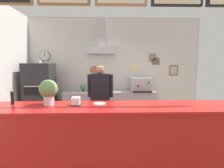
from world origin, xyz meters
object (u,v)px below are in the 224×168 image
at_px(pizza_oven, 40,94).
at_px(potted_oregano, 102,87).
at_px(basil_vase, 49,91).
at_px(pepper_grinder, 12,97).
at_px(espresso_machine, 141,85).
at_px(potted_thyme, 83,87).
at_px(shop_worker, 100,100).
at_px(condiment_plate, 100,104).
at_px(napkin_holder, 76,101).

xyz_separation_m(pizza_oven, potted_oregano, (1.69, 0.29, 0.16)).
bearing_deg(basil_vase, pepper_grinder, 176.37).
xyz_separation_m(espresso_machine, potted_thyme, (-1.70, 0.00, -0.07)).
height_order(potted_thyme, pepper_grinder, pepper_grinder).
relative_size(pepper_grinder, basil_vase, 0.60).
distance_m(shop_worker, potted_thyme, 1.34).
bearing_deg(condiment_plate, pepper_grinder, 179.65).
xyz_separation_m(potted_thyme, condiment_plate, (0.58, -2.37, 0.06)).
bearing_deg(espresso_machine, potted_oregano, 179.15).
height_order(potted_oregano, pepper_grinder, pepper_grinder).
height_order(pizza_oven, napkin_holder, pizza_oven).
distance_m(pizza_oven, potted_thyme, 1.19).
bearing_deg(potted_thyme, espresso_machine, -0.04).
relative_size(pepper_grinder, condiment_plate, 1.23).
bearing_deg(basil_vase, shop_worker, 58.16).
relative_size(pizza_oven, potted_oregano, 7.76).
xyz_separation_m(potted_oregano, condiment_plate, (0.04, -2.38, 0.05)).
height_order(pizza_oven, potted_thyme, pizza_oven).
distance_m(potted_thyme, napkin_holder, 2.44).
relative_size(potted_thyme, pepper_grinder, 0.94).
relative_size(espresso_machine, napkin_holder, 3.93).
height_order(shop_worker, potted_thyme, shop_worker).
height_order(condiment_plate, basil_vase, basil_vase).
xyz_separation_m(potted_oregano, potted_thyme, (-0.54, -0.02, -0.01)).
relative_size(napkin_holder, basil_vase, 0.40).
bearing_deg(shop_worker, potted_thyme, -60.76).
bearing_deg(shop_worker, potted_oregano, -84.71).
xyz_separation_m(shop_worker, condiment_plate, (0.03, -1.16, 0.18)).
bearing_deg(shop_worker, pepper_grinder, 46.19).
relative_size(potted_oregano, pepper_grinder, 1.00).
bearing_deg(pizza_oven, basil_vase, -65.53).
distance_m(potted_oregano, pepper_grinder, 2.71).
height_order(potted_oregano, potted_thyme, potted_oregano).
height_order(espresso_machine, pepper_grinder, pepper_grinder).
bearing_deg(shop_worker, espresso_machine, -128.74).
height_order(shop_worker, condiment_plate, shop_worker).
relative_size(potted_oregano, potted_thyme, 1.06).
distance_m(espresso_machine, potted_thyme, 1.70).
xyz_separation_m(pizza_oven, basil_vase, (0.97, -2.12, 0.42)).
relative_size(potted_oregano, condiment_plate, 1.23).
relative_size(pizza_oven, potted_thyme, 8.24).
bearing_deg(condiment_plate, napkin_holder, -170.22).
xyz_separation_m(espresso_machine, napkin_holder, (-1.47, -2.43, 0.03)).
relative_size(condiment_plate, basil_vase, 0.49).
bearing_deg(condiment_plate, pizza_oven, 129.61).
relative_size(pizza_oven, shop_worker, 1.09).
height_order(potted_oregano, napkin_holder, napkin_holder).
distance_m(espresso_machine, pepper_grinder, 3.40).
xyz_separation_m(pizza_oven, condiment_plate, (1.73, -2.10, 0.21)).
relative_size(shop_worker, pepper_grinder, 7.09).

